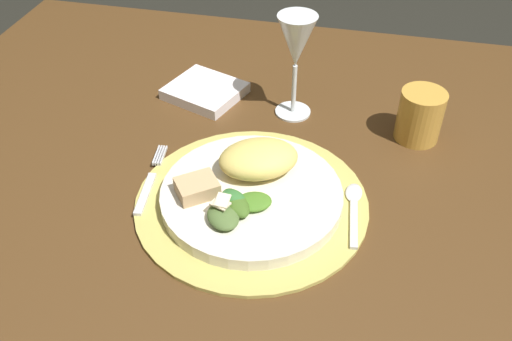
# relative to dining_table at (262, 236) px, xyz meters

# --- Properties ---
(dining_table) EXTENTS (1.29, 1.02, 0.70)m
(dining_table) POSITION_rel_dining_table_xyz_m (0.00, 0.00, 0.00)
(dining_table) COLOR #4D3218
(dining_table) RESTS_ON ground
(placemat) EXTENTS (0.33, 0.33, 0.01)m
(placemat) POSITION_rel_dining_table_xyz_m (-0.00, -0.07, 0.15)
(placemat) COLOR tan
(placemat) RESTS_ON dining_table
(dinner_plate) EXTENTS (0.26, 0.26, 0.02)m
(dinner_plate) POSITION_rel_dining_table_xyz_m (-0.00, -0.07, 0.16)
(dinner_plate) COLOR silver
(dinner_plate) RESTS_ON placemat
(pasta_serving) EXTENTS (0.14, 0.12, 0.04)m
(pasta_serving) POSITION_rel_dining_table_xyz_m (0.00, -0.03, 0.19)
(pasta_serving) COLOR #EACD66
(pasta_serving) RESTS_ON dinner_plate
(salad_greens) EXTENTS (0.09, 0.10, 0.03)m
(salad_greens) POSITION_rel_dining_table_xyz_m (-0.01, -0.12, 0.18)
(salad_greens) COLOR #426421
(salad_greens) RESTS_ON dinner_plate
(bread_piece) EXTENTS (0.07, 0.07, 0.02)m
(bread_piece) POSITION_rel_dining_table_xyz_m (-0.07, -0.09, 0.18)
(bread_piece) COLOR tan
(bread_piece) RESTS_ON dinner_plate
(fork) EXTENTS (0.03, 0.15, 0.00)m
(fork) POSITION_rel_dining_table_xyz_m (-0.16, -0.07, 0.15)
(fork) COLOR silver
(fork) RESTS_ON placemat
(spoon) EXTENTS (0.03, 0.13, 0.01)m
(spoon) POSITION_rel_dining_table_xyz_m (0.14, -0.05, 0.15)
(spoon) COLOR silver
(spoon) RESTS_ON placemat
(napkin) EXTENTS (0.16, 0.15, 0.02)m
(napkin) POSITION_rel_dining_table_xyz_m (-0.15, 0.19, 0.15)
(napkin) COLOR white
(napkin) RESTS_ON dining_table
(wine_glass) EXTENTS (0.06, 0.06, 0.18)m
(wine_glass) POSITION_rel_dining_table_xyz_m (0.02, 0.17, 0.27)
(wine_glass) COLOR silver
(wine_glass) RESTS_ON dining_table
(amber_tumbler) EXTENTS (0.07, 0.07, 0.09)m
(amber_tumbler) POSITION_rel_dining_table_xyz_m (0.23, 0.14, 0.19)
(amber_tumbler) COLOR gold
(amber_tumbler) RESTS_ON dining_table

